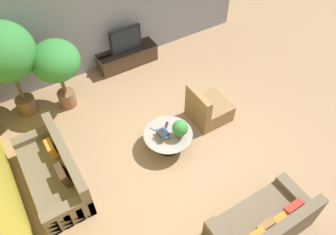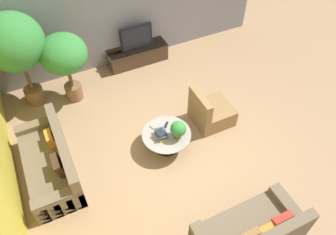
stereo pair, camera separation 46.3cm
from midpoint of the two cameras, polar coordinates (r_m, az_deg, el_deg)
name	(u,v)px [view 2 (the right image)]	position (r m, az deg, el deg)	size (l,w,h in m)	color
ground_plane	(182,144)	(6.82, 4.40, -4.72)	(24.00, 24.00, 0.00)	#9E7A56
back_wall_stone	(120,6)	(8.14, -6.65, 18.75)	(7.40, 0.12, 3.00)	gray
media_console	(138,55)	(8.63, -3.77, 10.80)	(1.56, 0.50, 0.45)	#473323
television	(136,37)	(8.33, -3.95, 13.70)	(0.82, 0.13, 0.64)	black
coffee_table	(167,138)	(6.56, 1.76, -3.60)	(0.98, 0.98, 0.39)	black
couch_by_wall	(51,163)	(6.48, -17.74, -7.69)	(0.84, 1.98, 0.84)	brown
couch_near_entry	(250,234)	(5.73, 16.53, -19.00)	(1.73, 0.84, 0.84)	brown
armchair_wicker	(210,112)	(7.11, 9.21, 0.82)	(0.80, 0.76, 0.86)	olive
potted_palm_tall	(14,44)	(7.22, -23.57, 11.56)	(1.23, 1.23, 2.22)	brown
potted_palm_corner	(64,56)	(7.23, -15.91, 10.15)	(1.00, 1.00, 1.68)	brown
potted_plant_tabletop	(178,129)	(6.26, 3.90, -2.15)	(0.31, 0.31, 0.39)	brown
book_stack	(161,134)	(6.36, 0.90, -3.02)	(0.24, 0.31, 0.15)	gold
remote_black	(166,125)	(6.61, 1.69, -1.36)	(0.04, 0.16, 0.02)	black
remote_silver	(153,128)	(6.55, -0.56, -1.90)	(0.04, 0.16, 0.02)	gray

